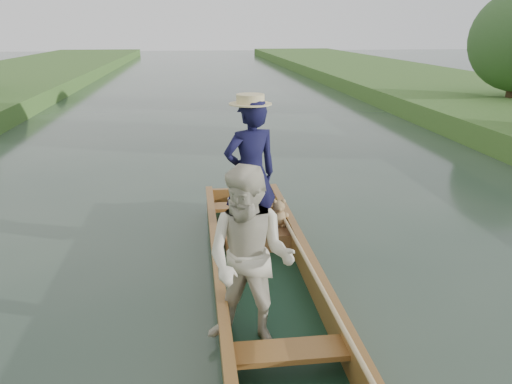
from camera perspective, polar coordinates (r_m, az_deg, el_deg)
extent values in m
plane|color=#283D30|center=(5.78, 0.75, -10.86)|extent=(120.00, 120.00, 0.00)
cube|color=#13311F|center=(5.76, 0.75, -10.51)|extent=(1.10, 5.00, 0.08)
cube|color=brown|center=(5.63, -4.46, -9.01)|extent=(0.08, 5.00, 0.32)
cube|color=brown|center=(5.75, 5.86, -8.41)|extent=(0.08, 5.00, 0.32)
cube|color=brown|center=(7.92, -1.67, -0.67)|extent=(1.10, 0.08, 0.32)
cube|color=brown|center=(5.55, -4.50, -7.36)|extent=(0.10, 5.00, 0.04)
cube|color=brown|center=(5.67, 5.91, -6.79)|extent=(0.10, 5.00, 0.04)
cube|color=brown|center=(7.38, -1.25, -1.64)|extent=(0.94, 0.30, 0.05)
cube|color=brown|center=(4.29, 3.83, -17.72)|extent=(0.94, 0.30, 0.05)
imported|color=black|center=(6.26, -0.62, 1.91)|extent=(0.82, 0.66, 1.94)
cylinder|color=beige|center=(6.06, -0.65, 10.37)|extent=(0.52, 0.52, 0.12)
imported|color=beige|center=(4.33, -0.69, -7.77)|extent=(1.00, 0.91, 1.67)
cube|color=#AE6038|center=(6.76, -0.10, -4.55)|extent=(0.85, 0.90, 0.22)
sphere|color=tan|center=(6.62, 2.59, -2.93)|extent=(0.21, 0.21, 0.21)
sphere|color=tan|center=(6.56, 2.63, -1.65)|extent=(0.16, 0.16, 0.16)
sphere|color=tan|center=(6.52, 2.12, -1.10)|extent=(0.06, 0.06, 0.06)
sphere|color=tan|center=(6.54, 3.15, -1.06)|extent=(0.06, 0.06, 0.06)
sphere|color=tan|center=(6.50, 2.72, -1.98)|extent=(0.06, 0.06, 0.06)
sphere|color=tan|center=(6.58, 1.80, -2.78)|extent=(0.08, 0.08, 0.08)
sphere|color=tan|center=(6.61, 3.45, -2.70)|extent=(0.08, 0.08, 0.08)
sphere|color=tan|center=(6.62, 2.17, -3.79)|extent=(0.09, 0.09, 0.09)
sphere|color=tan|center=(6.64, 3.09, -3.75)|extent=(0.09, 0.09, 0.09)
cylinder|color=silver|center=(7.35, -2.92, -1.49)|extent=(0.07, 0.07, 0.01)
cylinder|color=silver|center=(7.33, -2.92, -1.19)|extent=(0.01, 0.01, 0.08)
ellipsoid|color=silver|center=(7.32, -2.93, -0.79)|extent=(0.09, 0.09, 0.05)
cylinder|color=tan|center=(5.42, 5.67, -7.55)|extent=(0.04, 4.26, 0.19)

